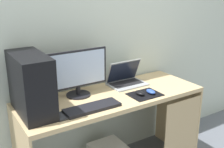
% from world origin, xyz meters
% --- Properties ---
extents(wall_back, '(4.00, 0.05, 2.60)m').
position_xyz_m(wall_back, '(0.00, 0.33, 1.30)').
color(wall_back, beige).
rests_on(wall_back, ground_plane).
extents(desk, '(1.55, 0.57, 0.77)m').
position_xyz_m(desk, '(0.02, -0.01, 0.62)').
color(desk, tan).
rests_on(desk, ground_plane).
extents(pc_tower, '(0.21, 0.46, 0.42)m').
position_xyz_m(pc_tower, '(-0.64, 0.03, 0.98)').
color(pc_tower, black).
rests_on(pc_tower, desk).
extents(monitor, '(0.50, 0.20, 0.38)m').
position_xyz_m(monitor, '(-0.24, 0.13, 0.96)').
color(monitor, black).
rests_on(monitor, desk).
extents(laptop, '(0.33, 0.23, 0.22)m').
position_xyz_m(laptop, '(0.24, 0.14, 0.81)').
color(laptop, '#9EA3A8').
rests_on(laptop, desk).
extents(keyboard, '(0.42, 0.14, 0.02)m').
position_xyz_m(keyboard, '(-0.27, -0.15, 0.78)').
color(keyboard, black).
rests_on(keyboard, desk).
extents(mousepad, '(0.26, 0.20, 0.00)m').
position_xyz_m(mousepad, '(0.23, -0.14, 0.77)').
color(mousepad, black).
rests_on(mousepad, desk).
extents(mouse_left, '(0.06, 0.10, 0.03)m').
position_xyz_m(mouse_left, '(0.18, -0.13, 0.79)').
color(mouse_left, black).
rests_on(mouse_left, mousepad).
extents(mouse_right, '(0.06, 0.10, 0.03)m').
position_xyz_m(mouse_right, '(0.28, -0.16, 0.79)').
color(mouse_right, '#2D51B2').
rests_on(mouse_right, mousepad).
extents(cell_phone, '(0.07, 0.13, 0.01)m').
position_xyz_m(cell_phone, '(-0.51, -0.15, 0.77)').
color(cell_phone, '#232326').
rests_on(cell_phone, desk).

